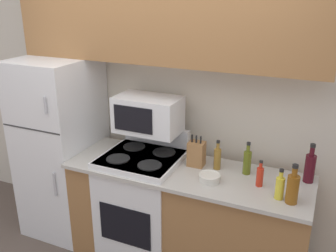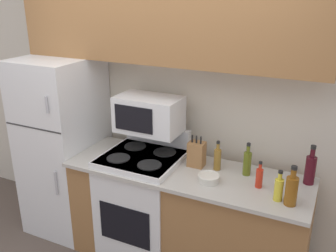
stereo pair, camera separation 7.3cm
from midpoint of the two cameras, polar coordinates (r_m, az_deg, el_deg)
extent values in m
cube|color=beige|center=(3.30, 0.06, 3.53)|extent=(8.00, 0.05, 2.55)
cube|color=#9E6B3D|center=(3.20, 2.08, -13.92)|extent=(1.92, 0.61, 0.86)
cube|color=#BCB7AD|center=(2.96, 2.04, -7.00)|extent=(1.92, 0.65, 0.03)
cube|color=white|center=(3.64, -16.44, -3.10)|extent=(0.62, 0.69, 1.66)
cube|color=#383838|center=(3.30, -20.74, -0.43)|extent=(0.60, 0.01, 0.01)
cylinder|color=#B7B7BC|center=(3.09, -18.86, 2.95)|extent=(0.02, 0.02, 0.14)
cylinder|color=#B7B7BC|center=(3.35, -17.50, -8.52)|extent=(0.02, 0.02, 0.22)
cube|color=#9E6B3D|center=(2.99, -1.47, 16.05)|extent=(2.54, 0.33, 0.68)
cube|color=white|center=(3.31, -4.50, -11.89)|extent=(0.63, 0.61, 0.93)
cube|color=black|center=(3.10, -7.28, -14.90)|extent=(0.46, 0.01, 0.34)
cube|color=#2D2D2D|center=(3.09, -4.74, -4.65)|extent=(0.61, 0.58, 0.01)
cube|color=white|center=(3.29, -2.37, -1.36)|extent=(0.61, 0.06, 0.16)
cylinder|color=black|center=(3.05, -8.31, -4.96)|extent=(0.19, 0.19, 0.01)
cylinder|color=black|center=(2.92, -3.54, -5.98)|extent=(0.19, 0.19, 0.01)
cylinder|color=black|center=(3.26, -5.81, -3.14)|extent=(0.19, 0.19, 0.01)
cylinder|color=black|center=(3.13, -1.28, -4.01)|extent=(0.19, 0.19, 0.01)
cube|color=white|center=(3.09, -3.73, 1.77)|extent=(0.53, 0.32, 0.30)
cube|color=black|center=(2.98, -6.08, 1.00)|extent=(0.34, 0.01, 0.21)
cube|color=#9E6B3D|center=(2.99, 3.65, -4.26)|extent=(0.13, 0.11, 0.20)
cylinder|color=black|center=(2.94, 2.98, -1.90)|extent=(0.01, 0.01, 0.06)
cylinder|color=black|center=(2.93, 3.63, -2.01)|extent=(0.01, 0.01, 0.06)
cylinder|color=black|center=(2.91, 4.29, -2.12)|extent=(0.01, 0.01, 0.06)
cylinder|color=silver|center=(2.79, 5.58, -7.91)|extent=(0.15, 0.15, 0.05)
torus|color=silver|center=(2.78, 5.60, -7.44)|extent=(0.16, 0.16, 0.01)
cylinder|color=brown|center=(2.61, 17.66, -9.23)|extent=(0.08, 0.08, 0.20)
cylinder|color=brown|center=(2.55, 17.97, -6.70)|extent=(0.04, 0.04, 0.06)
cylinder|color=black|center=(2.53, 18.07, -5.85)|extent=(0.04, 0.04, 0.02)
cylinder|color=#5B6619|center=(2.91, 11.25, -5.53)|extent=(0.06, 0.06, 0.18)
cylinder|color=#5B6619|center=(2.86, 11.42, -3.37)|extent=(0.03, 0.03, 0.06)
cylinder|color=black|center=(2.85, 11.47, -2.66)|extent=(0.03, 0.03, 0.02)
cylinder|color=gold|center=(2.64, 15.88, -9.14)|extent=(0.06, 0.06, 0.15)
cylinder|color=gold|center=(2.60, 16.09, -7.19)|extent=(0.03, 0.03, 0.05)
cylinder|color=black|center=(2.58, 16.16, -6.54)|extent=(0.03, 0.03, 0.02)
cylinder|color=olive|center=(2.95, 6.82, -5.03)|extent=(0.06, 0.06, 0.17)
cylinder|color=olive|center=(2.91, 6.91, -3.06)|extent=(0.03, 0.03, 0.05)
cylinder|color=black|center=(2.89, 6.94, -2.41)|extent=(0.03, 0.03, 0.02)
cylinder|color=red|center=(2.77, 13.07, -7.59)|extent=(0.05, 0.05, 0.14)
cylinder|color=red|center=(2.73, 13.22, -5.88)|extent=(0.02, 0.02, 0.04)
cylinder|color=black|center=(2.72, 13.27, -5.31)|extent=(0.02, 0.03, 0.02)
cylinder|color=#470F19|center=(2.91, 20.10, -6.13)|extent=(0.08, 0.08, 0.21)
cylinder|color=#470F19|center=(2.86, 20.43, -3.64)|extent=(0.03, 0.03, 0.07)
cylinder|color=black|center=(2.84, 20.54, -2.81)|extent=(0.04, 0.04, 0.02)
camera|label=1|loc=(0.04, -90.74, -0.27)|focal=40.00mm
camera|label=2|loc=(0.04, 89.26, 0.27)|focal=40.00mm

